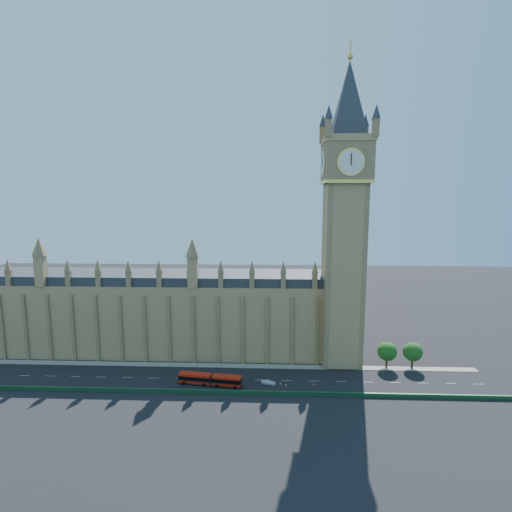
{
  "coord_description": "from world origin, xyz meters",
  "views": [
    {
      "loc": [
        15.39,
        -111.86,
        54.37
      ],
      "look_at": [
        10.42,
        10.0,
        35.87
      ],
      "focal_mm": 28.0,
      "sensor_mm": 36.0,
      "label": 1
    }
  ],
  "objects_px": {
    "car_silver": "(226,380)",
    "red_bus": "(210,379)",
    "car_white": "(269,382)",
    "car_grey": "(211,383)"
  },
  "relations": [
    {
      "from": "car_silver",
      "to": "car_white",
      "type": "xyz_separation_m",
      "value": [
        12.63,
        -0.45,
        -0.2
      ]
    },
    {
      "from": "car_grey",
      "to": "car_silver",
      "type": "distance_m",
      "value": 4.37
    },
    {
      "from": "car_grey",
      "to": "car_silver",
      "type": "xyz_separation_m",
      "value": [
        4.0,
        1.76,
        0.04
      ]
    },
    {
      "from": "red_bus",
      "to": "car_white",
      "type": "height_order",
      "value": "red_bus"
    },
    {
      "from": "car_white",
      "to": "car_grey",
      "type": "bearing_deg",
      "value": 101.84
    },
    {
      "from": "red_bus",
      "to": "car_grey",
      "type": "height_order",
      "value": "red_bus"
    },
    {
      "from": "car_grey",
      "to": "car_silver",
      "type": "height_order",
      "value": "car_silver"
    },
    {
      "from": "car_silver",
      "to": "red_bus",
      "type": "bearing_deg",
      "value": 113.26
    },
    {
      "from": "red_bus",
      "to": "car_silver",
      "type": "height_order",
      "value": "red_bus"
    },
    {
      "from": "car_grey",
      "to": "car_white",
      "type": "bearing_deg",
      "value": -82.42
    }
  ]
}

